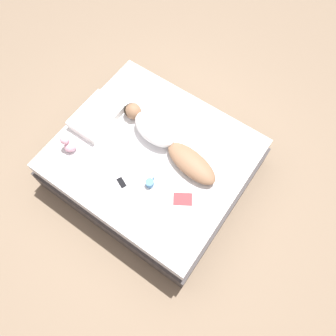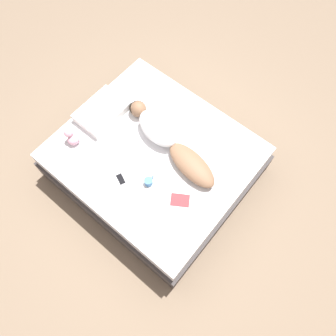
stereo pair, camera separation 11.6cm
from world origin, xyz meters
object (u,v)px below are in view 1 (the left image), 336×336
object	(u,v)px
person	(164,138)
coffee_mug	(150,183)
cell_phone	(122,183)
open_magazine	(182,209)

from	to	relation	value
person	coffee_mug	distance (m)	0.51
coffee_mug	cell_phone	bearing A→B (deg)	122.00
coffee_mug	open_magazine	bearing A→B (deg)	-93.80
person	coffee_mug	size ratio (longest dim) A/B	10.84
person	open_magazine	size ratio (longest dim) A/B	2.66
person	cell_phone	bearing A→B (deg)	-177.65
coffee_mug	cell_phone	distance (m)	0.30
open_magazine	coffee_mug	xyz separation A→B (m)	(0.03, 0.42, 0.03)
person	cell_phone	world-z (taller)	person
open_magazine	cell_phone	world-z (taller)	same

